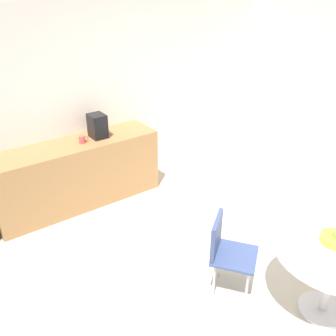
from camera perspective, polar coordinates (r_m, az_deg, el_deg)
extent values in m
plane|color=beige|center=(3.98, 12.96, -18.90)|extent=(6.00, 6.00, 0.00)
cube|color=silver|center=(5.40, -9.97, 10.46)|extent=(6.00, 0.10, 2.60)
cube|color=#9E7042|center=(5.18, -13.73, -0.86)|extent=(2.24, 0.60, 0.90)
cylinder|color=silver|center=(4.06, 22.52, -19.37)|extent=(0.44, 0.44, 0.03)
cylinder|color=silver|center=(3.81, 23.53, -15.49)|extent=(0.08, 0.08, 0.71)
cylinder|color=silver|center=(3.99, 12.58, -14.52)|extent=(0.02, 0.02, 0.42)
cylinder|color=silver|center=(3.76, 11.99, -17.63)|extent=(0.02, 0.02, 0.42)
cylinder|color=silver|center=(4.01, 7.99, -13.79)|extent=(0.02, 0.02, 0.42)
cylinder|color=silver|center=(3.78, 7.06, -16.83)|extent=(0.02, 0.02, 0.42)
cube|color=#384772|center=(3.73, 10.19, -13.13)|extent=(0.59, 0.59, 0.03)
cube|color=#384772|center=(3.62, 7.44, -10.19)|extent=(0.33, 0.25, 0.38)
cylinder|color=gold|center=(3.64, 24.22, -9.92)|extent=(0.25, 0.25, 0.07)
sphere|color=#66B233|center=(3.62, 24.34, -9.42)|extent=(0.07, 0.07, 0.07)
cylinder|color=#D84C4C|center=(4.96, -13.08, 4.26)|extent=(0.08, 0.08, 0.09)
torus|color=#D84C4C|center=(4.98, -12.48, 4.48)|extent=(0.06, 0.01, 0.06)
cube|color=black|center=(5.06, -10.76, 6.36)|extent=(0.20, 0.24, 0.32)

